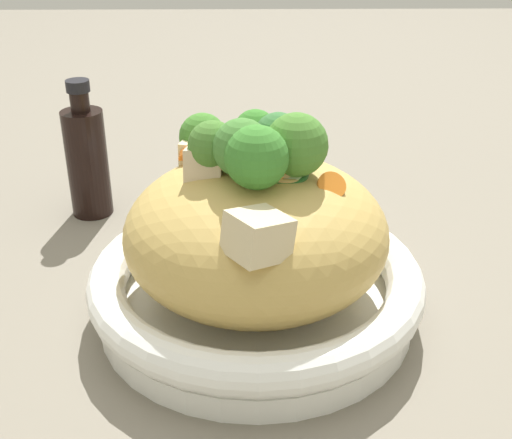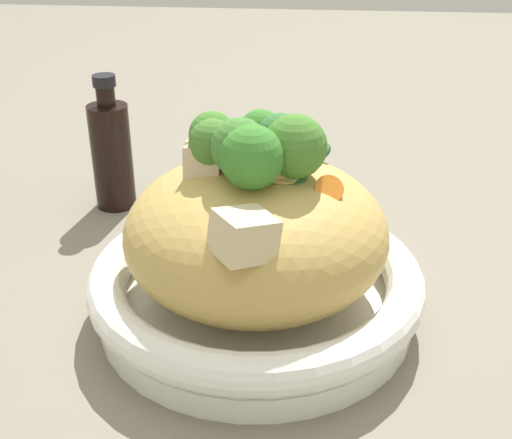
% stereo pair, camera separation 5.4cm
% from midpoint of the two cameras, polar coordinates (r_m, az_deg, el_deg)
% --- Properties ---
extents(ground_plane, '(3.00, 3.00, 0.00)m').
position_cam_midpoint_polar(ground_plane, '(0.59, 2.65, -8.12)').
color(ground_plane, slate).
extents(serving_bowl, '(0.28, 0.28, 0.05)m').
position_cam_midpoint_polar(serving_bowl, '(0.57, 2.71, -5.87)').
color(serving_bowl, white).
rests_on(serving_bowl, ground_plane).
extents(noodle_heap, '(0.22, 0.22, 0.13)m').
position_cam_midpoint_polar(noodle_heap, '(0.55, 2.84, -1.14)').
color(noodle_heap, tan).
rests_on(noodle_heap, serving_bowl).
extents(broccoli_florets, '(0.16, 0.13, 0.08)m').
position_cam_midpoint_polar(broccoli_florets, '(0.52, 2.59, 6.30)').
color(broccoli_florets, '#95B86B').
rests_on(broccoli_florets, serving_bowl).
extents(carrot_coins, '(0.09, 0.14, 0.03)m').
position_cam_midpoint_polar(carrot_coins, '(0.54, 2.67, 4.85)').
color(carrot_coins, orange).
rests_on(carrot_coins, serving_bowl).
extents(zucchini_slices, '(0.11, 0.07, 0.04)m').
position_cam_midpoint_polar(zucchini_slices, '(0.53, 5.45, 4.93)').
color(zucchini_slices, beige).
rests_on(zucchini_slices, serving_bowl).
extents(chicken_chunks, '(0.19, 0.10, 0.05)m').
position_cam_midpoint_polar(chicken_chunks, '(0.51, 0.62, 3.01)').
color(chicken_chunks, beige).
rests_on(chicken_chunks, serving_bowl).
extents(soy_sauce_bottle, '(0.05, 0.05, 0.15)m').
position_cam_midpoint_polar(soy_sauce_bottle, '(0.76, -10.32, 5.61)').
color(soy_sauce_bottle, black).
rests_on(soy_sauce_bottle, ground_plane).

